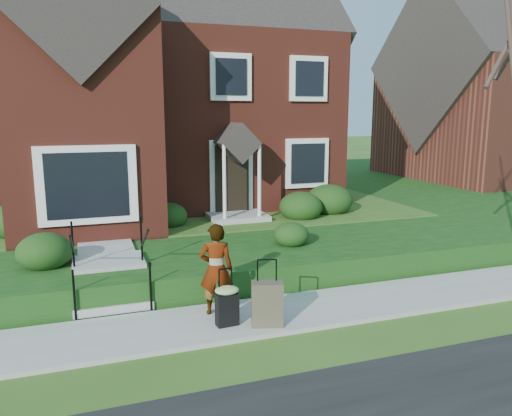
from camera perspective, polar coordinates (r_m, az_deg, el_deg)
name	(u,v)px	position (r m, az deg, el deg)	size (l,w,h in m)	color
ground	(262,318)	(9.14, 0.74, -12.48)	(120.00, 120.00, 0.00)	#2D5119
sidewalk	(262,316)	(9.13, 0.74, -12.25)	(60.00, 1.60, 0.08)	#9E9B93
terrace	(264,195)	(20.28, 0.87, 1.44)	(44.00, 20.00, 0.60)	#133C10
walkway	(103,232)	(13.24, -17.11, -2.69)	(1.20, 6.00, 0.06)	#9E9B93
main_house	(160,63)	(17.77, -10.93, 15.98)	(10.40, 10.20, 9.40)	maroon
neighbour_house	(504,77)	(26.75, 26.48, 13.26)	(9.40, 8.00, 9.20)	brown
front_steps	(110,276)	(10.24, -16.32, -7.50)	(1.40, 2.02, 1.50)	#9E9B93
foundation_shrubs	(209,211)	(13.35, -5.44, -0.36)	(10.01, 4.19, 0.99)	#12340F
woman	(216,269)	(8.90, -4.58, -6.96)	(0.60, 0.39, 1.65)	#999999
suitcase_black	(227,304)	(8.55, -3.33, -10.84)	(0.43, 0.37, 0.99)	black
suitcase_olive	(267,304)	(8.54, 1.28, -10.87)	(0.59, 0.43, 1.14)	#4D4533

